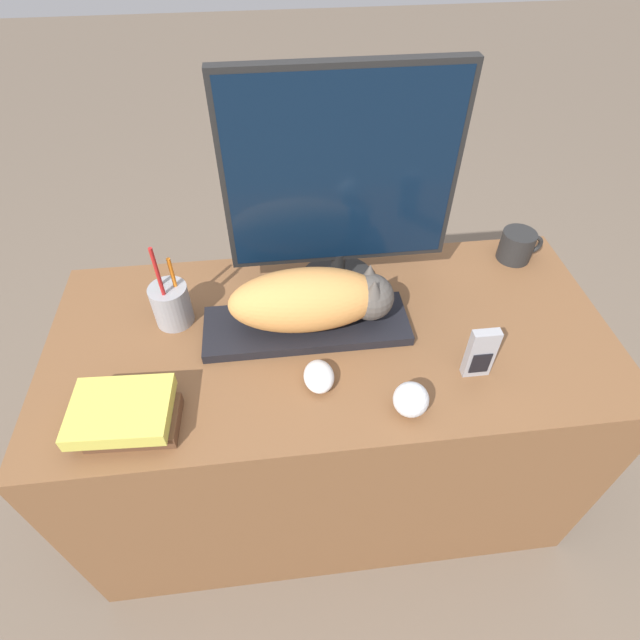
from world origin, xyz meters
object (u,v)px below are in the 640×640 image
object	(u,v)px
book_stack	(126,415)
pen_cup	(171,304)
coffee_mug	(517,246)
computer_mouse	(319,376)
baseball	(411,399)
cat	(316,299)
monitor	(341,181)
keyboard	(307,326)
phone	(481,354)

from	to	relation	value
book_stack	pen_cup	bearing A→B (deg)	77.32
pen_cup	book_stack	distance (m)	0.30
coffee_mug	pen_cup	size ratio (longest dim) A/B	0.51
computer_mouse	baseball	world-z (taller)	baseball
cat	monitor	xyz separation A→B (m)	(0.07, 0.16, 0.20)
coffee_mug	pen_cup	world-z (taller)	pen_cup
keyboard	monitor	bearing A→B (deg)	58.17
phone	monitor	bearing A→B (deg)	127.76
book_stack	phone	bearing A→B (deg)	3.92
monitor	book_stack	size ratio (longest dim) A/B	2.60
coffee_mug	baseball	size ratio (longest dim) A/B	1.63
keyboard	pen_cup	world-z (taller)	pen_cup
phone	keyboard	bearing A→B (deg)	153.90
coffee_mug	baseball	distance (m)	0.61
pen_cup	monitor	bearing A→B (deg)	12.35
keyboard	cat	bearing A→B (deg)	0.00
baseball	book_stack	world-z (taller)	baseball
keyboard	baseball	bearing A→B (deg)	-53.48
computer_mouse	coffee_mug	world-z (taller)	coffee_mug
cat	coffee_mug	size ratio (longest dim) A/B	3.16
pen_cup	baseball	size ratio (longest dim) A/B	3.19
baseball	cat	bearing A→B (deg)	122.98
monitor	computer_mouse	xyz separation A→B (m)	(-0.09, -0.32, -0.27)
keyboard	baseball	size ratio (longest dim) A/B	6.59
coffee_mug	phone	bearing A→B (deg)	-122.55
cat	coffee_mug	xyz separation A→B (m)	(0.57, 0.20, -0.05)
cat	coffee_mug	distance (m)	0.61
keyboard	coffee_mug	xyz separation A→B (m)	(0.59, 0.20, 0.03)
phone	pen_cup	bearing A→B (deg)	160.13
baseball	phone	xyz separation A→B (m)	(0.17, 0.08, 0.03)
pen_cup	baseball	distance (m)	0.59
phone	book_stack	xyz separation A→B (m)	(-0.73, -0.05, -0.03)
keyboard	computer_mouse	size ratio (longest dim) A/B	5.58
pen_cup	phone	bearing A→B (deg)	-19.87
computer_mouse	baseball	bearing A→B (deg)	-27.51
phone	computer_mouse	bearing A→B (deg)	177.94
phone	book_stack	distance (m)	0.73
monitor	baseball	xyz separation A→B (m)	(0.09, -0.41, -0.26)
coffee_mug	baseball	world-z (taller)	coffee_mug
cat	computer_mouse	distance (m)	0.18
keyboard	book_stack	size ratio (longest dim) A/B	2.30
cat	coffee_mug	bearing A→B (deg)	19.71
pen_cup	baseball	world-z (taller)	pen_cup
monitor	coffee_mug	distance (m)	0.56
baseball	coffee_mug	bearing A→B (deg)	48.27
computer_mouse	book_stack	distance (m)	0.39
coffee_mug	computer_mouse	bearing A→B (deg)	-147.94
baseball	keyboard	bearing A→B (deg)	126.52
computer_mouse	baseball	xyz separation A→B (m)	(0.18, -0.09, 0.02)
computer_mouse	coffee_mug	bearing A→B (deg)	32.06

